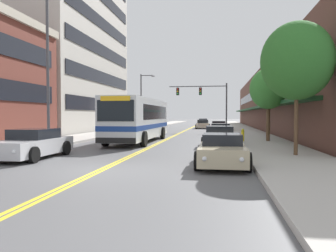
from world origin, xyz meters
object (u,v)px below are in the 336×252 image
car_charcoal_parked_right_far (221,131)px  street_lamp_left_near (53,57)px  car_navy_moving_lead (203,122)px  fire_hydrant (243,135)px  street_tree_right_near (297,61)px  city_bus (139,118)px  street_tree_right_mid (268,89)px  car_white_parked_right_end (220,137)px  car_beige_parked_right_foreground (222,150)px  car_silver_parked_left_mid (33,144)px  car_slate_blue_parked_left_near (151,126)px  car_red_parked_right_mid (219,126)px  traffic_signal_mast (205,97)px  street_lamp_left_far (143,97)px  car_champagne_moving_second (203,124)px

car_charcoal_parked_right_far → street_lamp_left_near: bearing=-126.0°
car_navy_moving_lead → fire_hydrant: car_navy_moving_lead is taller
car_charcoal_parked_right_far → street_tree_right_near: street_tree_right_near is taller
city_bus → street_tree_right_mid: size_ratio=2.23×
car_charcoal_parked_right_far → car_white_parked_right_end: 9.31m
city_bus → car_beige_parked_right_foreground: city_bus is taller
city_bus → car_silver_parked_left_mid: size_ratio=2.37×
city_bus → car_navy_moving_lead: size_ratio=2.58×
car_slate_blue_parked_left_near → car_silver_parked_left_mid: size_ratio=0.90×
city_bus → car_red_parked_right_mid: 19.37m
traffic_signal_mast → street_lamp_left_far: size_ratio=1.00×
car_red_parked_right_mid → car_charcoal_parked_right_far: (0.15, -12.30, -0.00)m
car_silver_parked_left_mid → traffic_signal_mast: traffic_signal_mast is taller
street_tree_right_near → car_champagne_moving_second: bearing=99.8°
car_red_parked_right_mid → traffic_signal_mast: size_ratio=0.66×
street_tree_right_near → car_slate_blue_parked_left_near: bearing=115.5°
car_silver_parked_left_mid → street_lamp_left_far: street_lamp_left_far is taller
car_white_parked_right_end → street_lamp_left_near: street_lamp_left_near is taller
car_white_parked_right_end → car_navy_moving_lead: (-3.24, 48.18, -0.01)m
car_beige_parked_right_foreground → car_champagne_moving_second: bearing=93.9°
car_slate_blue_parked_left_near → traffic_signal_mast: size_ratio=0.62×
car_navy_moving_lead → street_tree_right_mid: street_tree_right_mid is taller
car_slate_blue_parked_left_near → street_lamp_left_far: (-0.68, -1.23, 3.63)m
car_red_parked_right_mid → street_tree_right_near: size_ratio=0.76×
street_lamp_left_near → car_charcoal_parked_right_far: bearing=54.0°
street_lamp_left_near → street_tree_right_near: (12.71, -1.60, -0.83)m
car_slate_blue_parked_left_near → car_red_parked_right_mid: bearing=9.4°
car_silver_parked_left_mid → street_lamp_left_far: 26.02m
city_bus → car_charcoal_parked_right_far: bearing=44.8°
car_silver_parked_left_mid → street_tree_right_near: bearing=7.6°
car_red_parked_right_mid → car_champagne_moving_second: 7.05m
traffic_signal_mast → street_tree_right_mid: 16.84m
car_white_parked_right_end → street_tree_right_near: size_ratio=0.75×
car_beige_parked_right_foreground → car_white_parked_right_end: car_white_parked_right_end is taller
car_navy_moving_lead → street_tree_right_mid: bearing=-81.6°
car_slate_blue_parked_left_near → car_white_parked_right_end: (8.68, -20.18, 0.02)m
traffic_signal_mast → fire_hydrant: size_ratio=8.20×
car_slate_blue_parked_left_near → car_charcoal_parked_right_far: 13.99m
car_slate_blue_parked_left_near → street_lamp_left_near: bearing=-91.4°
car_silver_parked_left_mid → car_white_parked_right_end: (8.66, 6.82, -0.03)m
car_red_parked_right_mid → car_navy_moving_lead: size_ratio=1.04×
city_bus → car_silver_parked_left_mid: 10.45m
car_slate_blue_parked_left_near → street_tree_right_near: bearing=-64.5°
car_charcoal_parked_right_far → car_beige_parked_right_foreground: bearing=-90.2°
car_navy_moving_lead → car_beige_parked_right_foreground: bearing=-86.6°
fire_hydrant → street_lamp_left_near: bearing=-149.8°
car_slate_blue_parked_left_near → street_tree_right_mid: (12.09, -17.04, 3.27)m
car_navy_moving_lead → fire_hydrant: (4.86, -45.44, 0.00)m
street_lamp_left_near → city_bus: bearing=64.4°
car_silver_parked_left_mid → car_white_parked_right_end: size_ratio=1.07×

